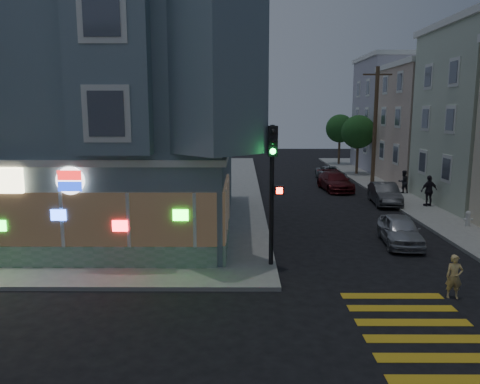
{
  "coord_description": "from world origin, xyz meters",
  "views": [
    {
      "loc": [
        1.71,
        -12.52,
        5.86
      ],
      "look_at": [
        1.62,
        7.48,
        2.36
      ],
      "focal_mm": 35.0,
      "sensor_mm": 36.0,
      "label": 1
    }
  ],
  "objects_px": {
    "parked_car_b": "(385,194)",
    "parked_car_d": "(331,173)",
    "street_tree_near": "(358,132)",
    "utility_pole": "(375,124)",
    "traffic_signal": "(273,172)",
    "running_child": "(454,277)",
    "fire_hydrant": "(468,218)",
    "parked_car_a": "(400,230)",
    "pedestrian_a": "(403,182)",
    "street_tree_far": "(340,129)",
    "parked_car_c": "(335,181)",
    "pedestrian_b": "(429,191)"
  },
  "relations": [
    {
      "from": "parked_car_b",
      "to": "running_child",
      "type": "bearing_deg",
      "value": -94.16
    },
    {
      "from": "running_child",
      "to": "fire_hydrant",
      "type": "bearing_deg",
      "value": 71.19
    },
    {
      "from": "parked_car_a",
      "to": "parked_car_b",
      "type": "distance_m",
      "value": 9.17
    },
    {
      "from": "parked_car_a",
      "to": "fire_hydrant",
      "type": "distance_m",
      "value": 5.11
    },
    {
      "from": "street_tree_near",
      "to": "pedestrian_a",
      "type": "height_order",
      "value": "street_tree_near"
    },
    {
      "from": "utility_pole",
      "to": "parked_car_a",
      "type": "bearing_deg",
      "value": -101.36
    },
    {
      "from": "running_child",
      "to": "pedestrian_b",
      "type": "height_order",
      "value": "pedestrian_b"
    },
    {
      "from": "pedestrian_b",
      "to": "pedestrian_a",
      "type": "bearing_deg",
      "value": -103.6
    },
    {
      "from": "parked_car_a",
      "to": "traffic_signal",
      "type": "relative_size",
      "value": 0.73
    },
    {
      "from": "street_tree_near",
      "to": "traffic_signal",
      "type": "height_order",
      "value": "street_tree_near"
    },
    {
      "from": "street_tree_near",
      "to": "parked_car_c",
      "type": "xyz_separation_m",
      "value": [
        -3.6,
        -8.32,
        -3.26
      ]
    },
    {
      "from": "running_child",
      "to": "parked_car_c",
      "type": "distance_m",
      "value": 20.15
    },
    {
      "from": "parked_car_b",
      "to": "fire_hydrant",
      "type": "relative_size",
      "value": 5.29
    },
    {
      "from": "parked_car_b",
      "to": "traffic_signal",
      "type": "distance_m",
      "value": 14.86
    },
    {
      "from": "parked_car_a",
      "to": "parked_car_c",
      "type": "distance_m",
      "value": 14.15
    },
    {
      "from": "street_tree_near",
      "to": "traffic_signal",
      "type": "distance_m",
      "value": 27.42
    },
    {
      "from": "street_tree_near",
      "to": "fire_hydrant",
      "type": "xyz_separation_m",
      "value": [
        0.8,
        -19.73,
        -3.38
      ]
    },
    {
      "from": "parked_car_b",
      "to": "parked_car_d",
      "type": "height_order",
      "value": "parked_car_b"
    },
    {
      "from": "street_tree_near",
      "to": "pedestrian_b",
      "type": "xyz_separation_m",
      "value": [
        0.8,
        -14.71,
        -2.85
      ]
    },
    {
      "from": "street_tree_near",
      "to": "parked_car_a",
      "type": "relative_size",
      "value": 1.4
    },
    {
      "from": "traffic_signal",
      "to": "street_tree_near",
      "type": "bearing_deg",
      "value": 66.16
    },
    {
      "from": "utility_pole",
      "to": "parked_car_c",
      "type": "bearing_deg",
      "value": -145.64
    },
    {
      "from": "fire_hydrant",
      "to": "parked_car_a",
      "type": "bearing_deg",
      "value": -147.49
    },
    {
      "from": "utility_pole",
      "to": "parked_car_a",
      "type": "distance_m",
      "value": 17.31
    },
    {
      "from": "parked_car_a",
      "to": "fire_hydrant",
      "type": "height_order",
      "value": "parked_car_a"
    },
    {
      "from": "utility_pole",
      "to": "running_child",
      "type": "xyz_separation_m",
      "value": [
        -3.6,
        -22.48,
        -4.1
      ]
    },
    {
      "from": "pedestrian_a",
      "to": "parked_car_a",
      "type": "bearing_deg",
      "value": 55.65
    },
    {
      "from": "parked_car_b",
      "to": "parked_car_d",
      "type": "relative_size",
      "value": 0.98
    },
    {
      "from": "street_tree_near",
      "to": "pedestrian_b",
      "type": "distance_m",
      "value": 15.0
    },
    {
      "from": "street_tree_near",
      "to": "parked_car_b",
      "type": "distance_m",
      "value": 13.99
    },
    {
      "from": "street_tree_far",
      "to": "street_tree_near",
      "type": "bearing_deg",
      "value": -90.0
    },
    {
      "from": "utility_pole",
      "to": "parked_car_b",
      "type": "xyz_separation_m",
      "value": [
        -1.3,
        -7.52,
        -4.12
      ]
    },
    {
      "from": "parked_car_a",
      "to": "parked_car_d",
      "type": "height_order",
      "value": "parked_car_a"
    },
    {
      "from": "pedestrian_b",
      "to": "fire_hydrant",
      "type": "relative_size",
      "value": 2.4
    },
    {
      "from": "parked_car_d",
      "to": "fire_hydrant",
      "type": "relative_size",
      "value": 5.41
    },
    {
      "from": "running_child",
      "to": "parked_car_b",
      "type": "relative_size",
      "value": 0.34
    },
    {
      "from": "fire_hydrant",
      "to": "running_child",
      "type": "bearing_deg",
      "value": -117.76
    },
    {
      "from": "utility_pole",
      "to": "parked_car_c",
      "type": "distance_m",
      "value": 5.83
    },
    {
      "from": "street_tree_far",
      "to": "pedestrian_b",
      "type": "height_order",
      "value": "street_tree_far"
    },
    {
      "from": "street_tree_far",
      "to": "utility_pole",
      "type": "bearing_deg",
      "value": -90.82
    },
    {
      "from": "pedestrian_a",
      "to": "street_tree_far",
      "type": "bearing_deg",
      "value": -102.54
    },
    {
      "from": "pedestrian_a",
      "to": "fire_hydrant",
      "type": "xyz_separation_m",
      "value": [
        0.0,
        -9.57,
        -0.38
      ]
    },
    {
      "from": "parked_car_c",
      "to": "fire_hydrant",
      "type": "relative_size",
      "value": 6.0
    },
    {
      "from": "pedestrian_a",
      "to": "pedestrian_b",
      "type": "xyz_separation_m",
      "value": [
        0.0,
        -4.55,
        0.14
      ]
    },
    {
      "from": "pedestrian_b",
      "to": "parked_car_b",
      "type": "height_order",
      "value": "pedestrian_b"
    },
    {
      "from": "street_tree_near",
      "to": "parked_car_d",
      "type": "relative_size",
      "value": 1.26
    },
    {
      "from": "parked_car_c",
      "to": "parked_car_a",
      "type": "bearing_deg",
      "value": -94.84
    },
    {
      "from": "street_tree_far",
      "to": "running_child",
      "type": "height_order",
      "value": "street_tree_far"
    },
    {
      "from": "street_tree_far",
      "to": "running_child",
      "type": "xyz_separation_m",
      "value": [
        -3.8,
        -36.48,
        -3.23
      ]
    },
    {
      "from": "pedestrian_b",
      "to": "parked_car_a",
      "type": "relative_size",
      "value": 0.49
    }
  ]
}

